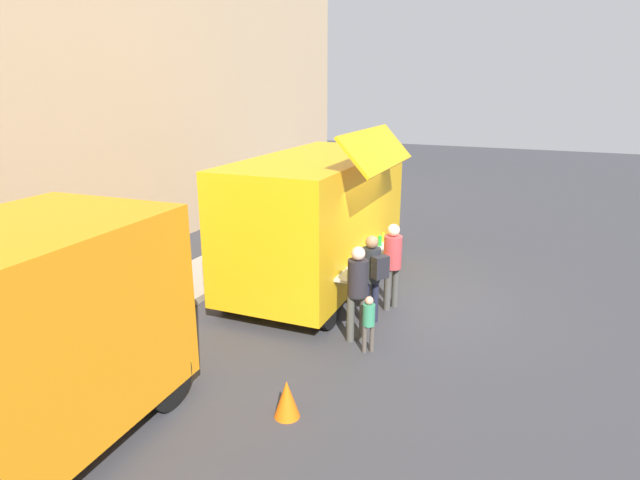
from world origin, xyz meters
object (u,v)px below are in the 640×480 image
at_px(traffic_cone_orange, 287,399).
at_px(child_near_queue, 369,319).
at_px(customer_mid_with_backpack, 372,271).
at_px(customer_rear_waiting, 358,286).
at_px(trash_bin, 305,216).
at_px(customer_front_ordering, 392,259).
at_px(food_truck_main, 319,216).

height_order(traffic_cone_orange, child_near_queue, child_near_queue).
xyz_separation_m(customer_mid_with_backpack, customer_rear_waiting, (-0.77, 0.01, -0.02)).
relative_size(trash_bin, customer_mid_with_backpack, 0.49).
bearing_deg(customer_front_ordering, child_near_queue, 120.84).
height_order(trash_bin, customer_rear_waiting, customer_rear_waiting).
height_order(food_truck_main, traffic_cone_orange, food_truck_main).
relative_size(food_truck_main, customer_rear_waiting, 3.17).
xyz_separation_m(food_truck_main, traffic_cone_orange, (-4.83, -1.65, -1.32)).
distance_m(trash_bin, customer_mid_with_backpack, 7.05).
height_order(food_truck_main, trash_bin, food_truck_main).
bearing_deg(food_truck_main, customer_mid_with_backpack, -132.19).
xyz_separation_m(traffic_cone_orange, customer_rear_waiting, (2.51, -0.11, 0.77)).
relative_size(traffic_cone_orange, customer_rear_waiting, 0.31).
bearing_deg(child_near_queue, traffic_cone_orange, 130.17).
distance_m(customer_mid_with_backpack, customer_rear_waiting, 0.77).
xyz_separation_m(trash_bin, customer_mid_with_backpack, (-5.71, -4.09, 0.63)).
bearing_deg(traffic_cone_orange, customer_front_ordering, -3.58).
xyz_separation_m(food_truck_main, customer_mid_with_backpack, (-1.55, -1.77, -0.53)).
xyz_separation_m(traffic_cone_orange, trash_bin, (8.99, 3.97, 0.15)).
height_order(food_truck_main, customer_mid_with_backpack, food_truck_main).
bearing_deg(child_near_queue, customer_rear_waiting, 6.81).
height_order(customer_mid_with_backpack, customer_rear_waiting, customer_rear_waiting).
distance_m(traffic_cone_orange, customer_mid_with_backpack, 3.38).
bearing_deg(trash_bin, traffic_cone_orange, -156.15).
bearing_deg(traffic_cone_orange, customer_rear_waiting, -2.43).
height_order(trash_bin, child_near_queue, child_near_queue).
relative_size(traffic_cone_orange, child_near_queue, 0.54).
distance_m(food_truck_main, customer_mid_with_backpack, 2.41).
bearing_deg(customer_mid_with_backpack, food_truck_main, -6.20).
height_order(customer_front_ordering, customer_mid_with_backpack, customer_front_ordering).
height_order(customer_front_ordering, customer_rear_waiting, customer_front_ordering).
height_order(traffic_cone_orange, customer_front_ordering, customer_front_ordering).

